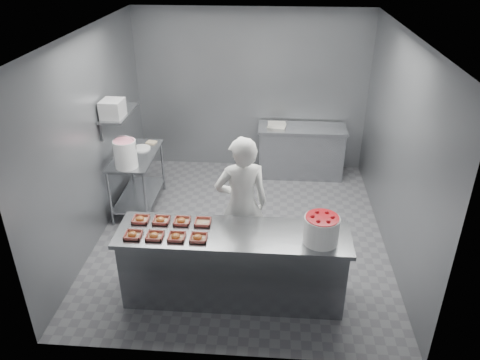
% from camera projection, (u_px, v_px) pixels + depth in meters
% --- Properties ---
extents(floor, '(4.50, 4.50, 0.00)m').
position_uv_depth(floor, '(242.00, 231.00, 6.78)').
color(floor, '#4C4C51').
rests_on(floor, ground).
extents(ceiling, '(4.50, 4.50, 0.00)m').
position_uv_depth(ceiling, '(242.00, 33.00, 5.47)').
color(ceiling, white).
rests_on(ceiling, wall_back).
extents(wall_back, '(4.00, 0.04, 2.80)m').
position_uv_depth(wall_back, '(251.00, 91.00, 8.11)').
color(wall_back, slate).
rests_on(wall_back, ground).
extents(wall_left, '(0.04, 4.50, 2.80)m').
position_uv_depth(wall_left, '(93.00, 138.00, 6.26)').
color(wall_left, slate).
rests_on(wall_left, ground).
extents(wall_right, '(0.04, 4.50, 2.80)m').
position_uv_depth(wall_right, '(397.00, 147.00, 5.99)').
color(wall_right, slate).
rests_on(wall_right, ground).
extents(service_counter, '(2.60, 0.70, 0.90)m').
position_uv_depth(service_counter, '(233.00, 265.00, 5.38)').
color(service_counter, slate).
rests_on(service_counter, ground).
extents(prep_table, '(0.60, 1.20, 0.90)m').
position_uv_depth(prep_table, '(137.00, 172.00, 7.14)').
color(prep_table, slate).
rests_on(prep_table, ground).
extents(back_counter, '(1.50, 0.60, 0.90)m').
position_uv_depth(back_counter, '(301.00, 151.00, 8.18)').
color(back_counter, slate).
rests_on(back_counter, ground).
extents(wall_shelf, '(0.35, 0.90, 0.03)m').
position_uv_depth(wall_shelf, '(119.00, 113.00, 6.70)').
color(wall_shelf, slate).
rests_on(wall_shelf, wall_left).
extents(tray_0, '(0.19, 0.18, 0.06)m').
position_uv_depth(tray_0, '(133.00, 235.00, 5.09)').
color(tray_0, tan).
rests_on(tray_0, service_counter).
extents(tray_1, '(0.19, 0.18, 0.06)m').
position_uv_depth(tray_1, '(155.00, 236.00, 5.08)').
color(tray_1, tan).
rests_on(tray_1, service_counter).
extents(tray_2, '(0.19, 0.18, 0.06)m').
position_uv_depth(tray_2, '(176.00, 237.00, 5.06)').
color(tray_2, tan).
rests_on(tray_2, service_counter).
extents(tray_3, '(0.19, 0.18, 0.06)m').
position_uv_depth(tray_3, '(198.00, 238.00, 5.04)').
color(tray_3, tan).
rests_on(tray_3, service_counter).
extents(tray_4, '(0.19, 0.18, 0.06)m').
position_uv_depth(tray_4, '(140.00, 219.00, 5.37)').
color(tray_4, tan).
rests_on(tray_4, service_counter).
extents(tray_5, '(0.19, 0.18, 0.06)m').
position_uv_depth(tray_5, '(161.00, 220.00, 5.35)').
color(tray_5, tan).
rests_on(tray_5, service_counter).
extents(tray_6, '(0.19, 0.18, 0.06)m').
position_uv_depth(tray_6, '(182.00, 221.00, 5.34)').
color(tray_6, tan).
rests_on(tray_6, service_counter).
extents(tray_7, '(0.19, 0.18, 0.04)m').
position_uv_depth(tray_7, '(203.00, 222.00, 5.32)').
color(tray_7, tan).
rests_on(tray_7, service_counter).
extents(worker, '(0.74, 0.57, 1.80)m').
position_uv_depth(worker, '(242.00, 205.00, 5.69)').
color(worker, white).
rests_on(worker, ground).
extents(strawberry_tub, '(0.38, 0.38, 0.31)m').
position_uv_depth(strawberry_tub, '(321.00, 229.00, 4.94)').
color(strawberry_tub, white).
rests_on(strawberry_tub, service_counter).
extents(glaze_bucket, '(0.33, 0.32, 0.49)m').
position_uv_depth(glaze_bucket, '(125.00, 153.00, 6.52)').
color(glaze_bucket, white).
rests_on(glaze_bucket, prep_table).
extents(bucket_lid, '(0.33, 0.33, 0.02)m').
position_uv_depth(bucket_lid, '(141.00, 148.00, 7.16)').
color(bucket_lid, white).
rests_on(bucket_lid, prep_table).
extents(rag, '(0.17, 0.16, 0.02)m').
position_uv_depth(rag, '(151.00, 142.00, 7.37)').
color(rag, '#CCB28C').
rests_on(rag, prep_table).
extents(appliance, '(0.30, 0.34, 0.24)m').
position_uv_depth(appliance, '(113.00, 109.00, 6.45)').
color(appliance, gray).
rests_on(appliance, wall_shelf).
extents(paper_stack, '(0.33, 0.26, 0.06)m').
position_uv_depth(paper_stack, '(277.00, 125.00, 7.99)').
color(paper_stack, silver).
rests_on(paper_stack, back_counter).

